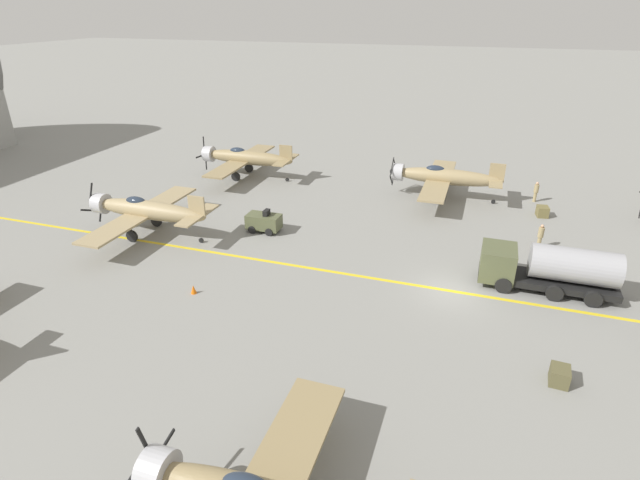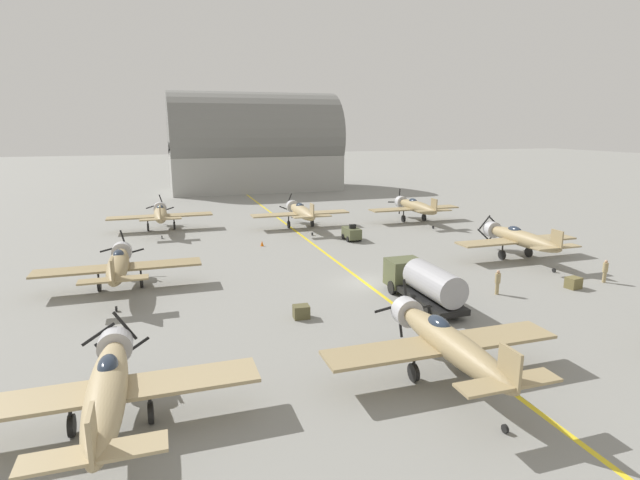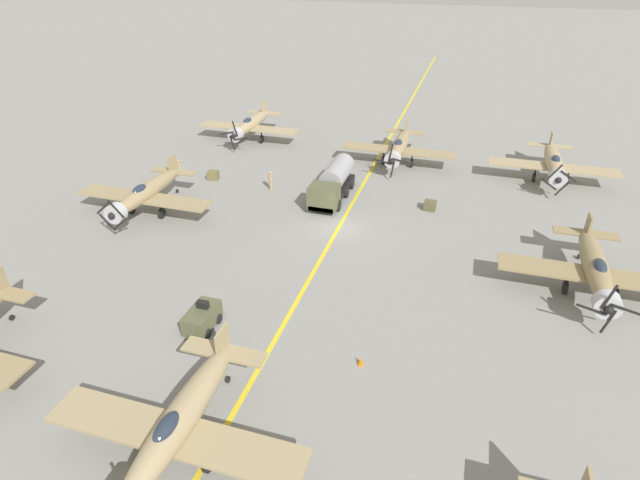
{
  "view_description": "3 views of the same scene",
  "coord_description": "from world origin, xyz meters",
  "px_view_note": "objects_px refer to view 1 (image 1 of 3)",
  "views": [
    {
      "loc": [
        -27.62,
        -0.78,
        16.03
      ],
      "look_at": [
        -1.73,
        7.92,
        3.06
      ],
      "focal_mm": 28.0,
      "sensor_mm": 36.0,
      "label": 1
    },
    {
      "loc": [
        -14.99,
        -34.76,
        12.09
      ],
      "look_at": [
        -2.06,
        5.33,
        2.49
      ],
      "focal_mm": 28.0,
      "sensor_mm": 36.0,
      "label": 2
    },
    {
      "loc": [
        -9.09,
        35.04,
        19.89
      ],
      "look_at": [
        -0.26,
        6.13,
        2.27
      ],
      "focal_mm": 28.0,
      "sensor_mm": 36.0,
      "label": 3
    }
  ],
  "objects_px": {
    "airplane_far_center": "(145,210)",
    "traffic_cone": "(193,289)",
    "supply_crate_mid_lane": "(560,376)",
    "fuel_tanker": "(548,268)",
    "airplane_mid_right": "(443,177)",
    "tow_tractor": "(264,222)",
    "ground_crew_inspecting": "(536,191)",
    "supply_crate_by_tanker": "(542,211)",
    "ground_crew_walking": "(541,235)",
    "airplane_far_right": "(245,158)"
  },
  "relations": [
    {
      "from": "airplane_mid_right",
      "to": "fuel_tanker",
      "type": "bearing_deg",
      "value": -142.91
    },
    {
      "from": "airplane_far_center",
      "to": "supply_crate_by_tanker",
      "type": "relative_size",
      "value": 11.58
    },
    {
      "from": "traffic_cone",
      "to": "ground_crew_inspecting",
      "type": "bearing_deg",
      "value": -41.25
    },
    {
      "from": "tow_tractor",
      "to": "supply_crate_mid_lane",
      "type": "relative_size",
      "value": 2.55
    },
    {
      "from": "airplane_far_center",
      "to": "traffic_cone",
      "type": "distance_m",
      "value": 10.32
    },
    {
      "from": "airplane_mid_right",
      "to": "airplane_far_right",
      "type": "distance_m",
      "value": 19.6
    },
    {
      "from": "ground_crew_walking",
      "to": "supply_crate_mid_lane",
      "type": "distance_m",
      "value": 15.03
    },
    {
      "from": "airplane_mid_right",
      "to": "ground_crew_walking",
      "type": "xyz_separation_m",
      "value": [
        -8.22,
        -7.85,
        -1.01
      ]
    },
    {
      "from": "supply_crate_by_tanker",
      "to": "ground_crew_inspecting",
      "type": "bearing_deg",
      "value": 6.96
    },
    {
      "from": "airplane_far_right",
      "to": "supply_crate_by_tanker",
      "type": "relative_size",
      "value": 11.58
    },
    {
      "from": "supply_crate_mid_lane",
      "to": "airplane_far_center",
      "type": "bearing_deg",
      "value": 74.21
    },
    {
      "from": "traffic_cone",
      "to": "airplane_far_center",
      "type": "bearing_deg",
      "value": 50.69
    },
    {
      "from": "tow_tractor",
      "to": "supply_crate_by_tanker",
      "type": "distance_m",
      "value": 23.01
    },
    {
      "from": "supply_crate_by_tanker",
      "to": "supply_crate_mid_lane",
      "type": "relative_size",
      "value": 1.02
    },
    {
      "from": "fuel_tanker",
      "to": "ground_crew_inspecting",
      "type": "relative_size",
      "value": 4.36
    },
    {
      "from": "airplane_far_right",
      "to": "supply_crate_by_tanker",
      "type": "bearing_deg",
      "value": -76.53
    },
    {
      "from": "fuel_tanker",
      "to": "tow_tractor",
      "type": "height_order",
      "value": "fuel_tanker"
    },
    {
      "from": "ground_crew_inspecting",
      "to": "supply_crate_by_tanker",
      "type": "xyz_separation_m",
      "value": [
        -3.47,
        -0.42,
        -0.57
      ]
    },
    {
      "from": "fuel_tanker",
      "to": "ground_crew_walking",
      "type": "distance_m",
      "value": 6.17
    },
    {
      "from": "tow_tractor",
      "to": "ground_crew_inspecting",
      "type": "height_order",
      "value": "ground_crew_inspecting"
    },
    {
      "from": "ground_crew_inspecting",
      "to": "supply_crate_mid_lane",
      "type": "distance_m",
      "value": 24.95
    },
    {
      "from": "supply_crate_by_tanker",
      "to": "airplane_far_right",
      "type": "bearing_deg",
      "value": 86.66
    },
    {
      "from": "tow_tractor",
      "to": "ground_crew_inspecting",
      "type": "relative_size",
      "value": 1.42
    },
    {
      "from": "ground_crew_walking",
      "to": "supply_crate_by_tanker",
      "type": "distance_m",
      "value": 6.51
    },
    {
      "from": "ground_crew_inspecting",
      "to": "supply_crate_mid_lane",
      "type": "xyz_separation_m",
      "value": [
        -24.95,
        0.11,
        -0.58
      ]
    },
    {
      "from": "airplane_mid_right",
      "to": "tow_tractor",
      "type": "xyz_separation_m",
      "value": [
        -11.85,
        12.22,
        -1.22
      ]
    },
    {
      "from": "airplane_mid_right",
      "to": "fuel_tanker",
      "type": "height_order",
      "value": "airplane_mid_right"
    },
    {
      "from": "tow_tractor",
      "to": "ground_crew_walking",
      "type": "bearing_deg",
      "value": -79.75
    },
    {
      "from": "ground_crew_walking",
      "to": "ground_crew_inspecting",
      "type": "relative_size",
      "value": 1.0
    },
    {
      "from": "ground_crew_inspecting",
      "to": "supply_crate_mid_lane",
      "type": "height_order",
      "value": "ground_crew_inspecting"
    },
    {
      "from": "airplane_mid_right",
      "to": "ground_crew_walking",
      "type": "height_order",
      "value": "airplane_mid_right"
    },
    {
      "from": "airplane_far_right",
      "to": "tow_tractor",
      "type": "height_order",
      "value": "airplane_far_right"
    },
    {
      "from": "airplane_far_center",
      "to": "ground_crew_inspecting",
      "type": "height_order",
      "value": "airplane_far_center"
    },
    {
      "from": "airplane_far_center",
      "to": "ground_crew_walking",
      "type": "height_order",
      "value": "airplane_far_center"
    },
    {
      "from": "ground_crew_walking",
      "to": "tow_tractor",
      "type": "bearing_deg",
      "value": 100.25
    },
    {
      "from": "ground_crew_inspecting",
      "to": "fuel_tanker",
      "type": "bearing_deg",
      "value": 179.35
    },
    {
      "from": "airplane_mid_right",
      "to": "traffic_cone",
      "type": "xyz_separation_m",
      "value": [
        -21.69,
        12.48,
        -1.74
      ]
    },
    {
      "from": "airplane_mid_right",
      "to": "airplane_far_center",
      "type": "bearing_deg",
      "value": 135.27
    },
    {
      "from": "airplane_mid_right",
      "to": "fuel_tanker",
      "type": "relative_size",
      "value": 1.5
    },
    {
      "from": "airplane_mid_right",
      "to": "airplane_far_right",
      "type": "xyz_separation_m",
      "value": [
        -0.13,
        19.6,
        0.0
      ]
    },
    {
      "from": "airplane_mid_right",
      "to": "traffic_cone",
      "type": "relative_size",
      "value": 21.82
    },
    {
      "from": "supply_crate_mid_lane",
      "to": "fuel_tanker",
      "type": "bearing_deg",
      "value": 0.49
    },
    {
      "from": "traffic_cone",
      "to": "supply_crate_mid_lane",
      "type": "bearing_deg",
      "value": -94.34
    },
    {
      "from": "ground_crew_walking",
      "to": "traffic_cone",
      "type": "distance_m",
      "value": 24.4
    },
    {
      "from": "airplane_far_right",
      "to": "ground_crew_inspecting",
      "type": "distance_m",
      "value": 27.71
    },
    {
      "from": "ground_crew_walking",
      "to": "supply_crate_by_tanker",
      "type": "xyz_separation_m",
      "value": [
        6.46,
        -0.61,
        -0.57
      ]
    },
    {
      "from": "airplane_far_center",
      "to": "traffic_cone",
      "type": "xyz_separation_m",
      "value": [
        -6.45,
        -7.87,
        -1.74
      ]
    },
    {
      "from": "ground_crew_walking",
      "to": "supply_crate_mid_lane",
      "type": "bearing_deg",
      "value": -179.71
    },
    {
      "from": "ground_crew_inspecting",
      "to": "traffic_cone",
      "type": "distance_m",
      "value": 31.13
    },
    {
      "from": "airplane_far_center",
      "to": "fuel_tanker",
      "type": "height_order",
      "value": "airplane_far_center"
    }
  ]
}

